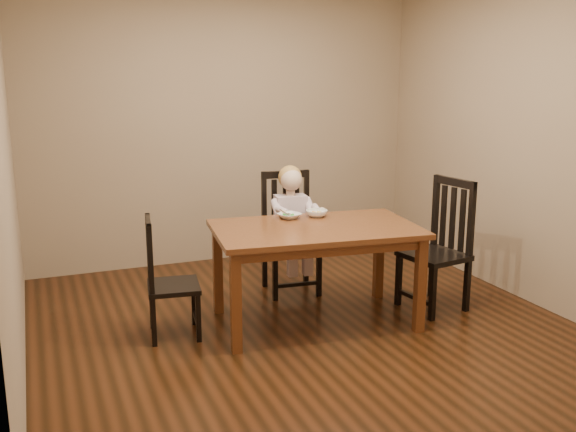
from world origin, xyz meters
name	(u,v)px	position (x,y,z in m)	size (l,w,h in m)	color
room	(305,152)	(0.00, 0.00, 1.35)	(4.01, 4.01, 2.71)	#401F0D
dining_table	(315,238)	(0.12, 0.06, 0.68)	(1.64, 1.10, 0.77)	#532E13
chair_child	(290,235)	(0.22, 0.84, 0.51)	(0.50, 0.48, 1.06)	black
chair_left	(167,280)	(-1.00, 0.23, 0.43)	(0.42, 0.44, 0.90)	black
chair_right	(439,247)	(1.19, -0.02, 0.51)	(0.51, 0.53, 1.07)	black
toddler	(291,218)	(0.21, 0.79, 0.67)	(0.36, 0.45, 0.61)	beige
bowl_peas	(289,216)	(0.03, 0.38, 0.79)	(0.18, 0.18, 0.04)	white
bowl_veg	(317,213)	(0.26, 0.36, 0.80)	(0.18, 0.18, 0.06)	white
fork	(285,214)	(-0.01, 0.37, 0.81)	(0.06, 0.12, 0.05)	silver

